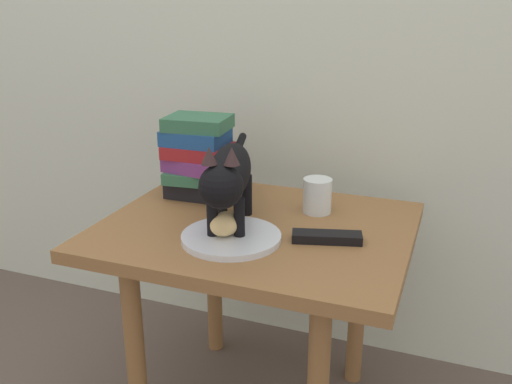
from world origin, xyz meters
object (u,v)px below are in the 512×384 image
plate (231,237)px  bread_roll (225,224)px  book_stack (199,158)px  cat (229,175)px  side_table (256,255)px  candle_jar (317,197)px  tv_remote (327,237)px

plate → bread_roll: bread_roll is taller
plate → book_stack: bearing=128.9°
bread_roll → cat: bearing=103.3°
book_stack → side_table: bearing=-32.4°
candle_jar → tv_remote: bearing=-68.0°
cat → book_stack: cat is taller
side_table → book_stack: 0.31m
book_stack → tv_remote: size_ratio=1.42×
bread_roll → cat: (-0.01, 0.05, 0.09)m
plate → cat: 0.14m
book_stack → candle_jar: (0.32, -0.00, -0.07)m
tv_remote → bread_roll: bearing=-176.0°
bread_roll → side_table: bearing=74.2°
cat → book_stack: (-0.17, 0.19, -0.03)m
plate → tv_remote: size_ratio=1.45×
book_stack → tv_remote: book_stack is taller
cat → candle_jar: size_ratio=5.47×
side_table → candle_jar: 0.20m
tv_remote → cat: bearing=170.6°
bread_roll → candle_jar: bearing=58.8°
book_stack → candle_jar: book_stack is taller
book_stack → tv_remote: 0.43m
side_table → book_stack: (-0.21, 0.13, 0.18)m
cat → tv_remote: size_ratio=3.10×
cat → candle_jar: 0.26m
tv_remote → side_table: bearing=153.7°
cat → book_stack: 0.25m
plate → book_stack: size_ratio=1.02×
book_stack → plate: bearing=-51.1°
side_table → cat: cat is taller
side_table → bread_roll: (-0.03, -0.11, 0.12)m
side_table → candle_jar: candle_jar is taller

